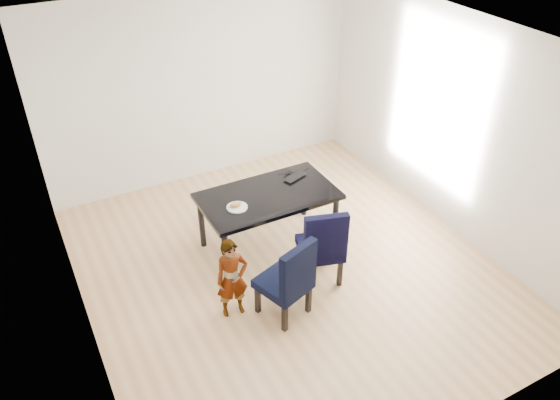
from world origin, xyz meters
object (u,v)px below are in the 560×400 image
plate (237,207)px  laptop (292,176)px  child (232,278)px  chair_left (283,277)px  dining_table (268,220)px  chair_right (320,242)px

plate → laptop: laptop is taller
child → plate: size_ratio=3.91×
chair_left → child: 0.53m
child → dining_table: bearing=50.6°
chair_right → dining_table: bearing=125.0°
dining_table → chair_right: bearing=-72.0°
chair_right → plate: (-0.69, 0.70, 0.26)m
plate → laptop: (0.88, 0.30, 0.01)m
chair_left → plate: (-0.05, 1.01, 0.27)m
child → plate: (0.41, 0.76, 0.29)m
chair_left → chair_right: (0.63, 0.31, 0.01)m
dining_table → laptop: 0.63m
dining_table → plate: size_ratio=6.65×
chair_left → chair_right: 0.71m
chair_left → plate: bearing=74.1°
chair_left → plate: size_ratio=4.05×
chair_left → chair_right: size_ratio=0.99×
dining_table → plate: 0.58m
laptop → dining_table: bearing=6.6°
dining_table → chair_left: 1.16m
child → laptop: size_ratio=3.00×
chair_right → laptop: bearing=96.1°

